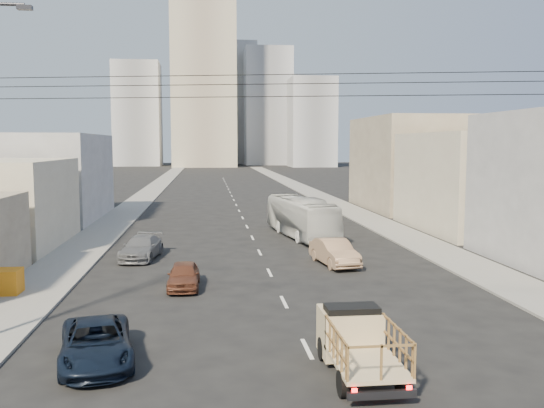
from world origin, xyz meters
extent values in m
plane|color=black|center=(0.00, 0.00, 0.00)|extent=(420.00, 420.00, 0.00)
cube|color=gray|center=(-11.75, 70.00, 0.06)|extent=(3.50, 180.00, 0.12)
cube|color=gray|center=(11.75, 70.00, 0.06)|extent=(3.50, 180.00, 0.12)
cube|color=silver|center=(0.00, 2.00, 0.01)|extent=(0.15, 2.00, 0.01)
cube|color=silver|center=(0.00, 8.00, 0.01)|extent=(0.15, 2.00, 0.01)
cube|color=silver|center=(0.00, 14.00, 0.01)|extent=(0.15, 2.00, 0.01)
cube|color=silver|center=(0.00, 20.00, 0.01)|extent=(0.15, 2.00, 0.01)
cube|color=silver|center=(0.00, 26.00, 0.01)|extent=(0.15, 2.00, 0.01)
cube|color=silver|center=(0.00, 32.00, 0.01)|extent=(0.15, 2.00, 0.01)
cube|color=silver|center=(0.00, 38.00, 0.01)|extent=(0.15, 2.00, 0.01)
cube|color=silver|center=(0.00, 44.00, 0.01)|extent=(0.15, 2.00, 0.01)
cube|color=silver|center=(0.00, 50.00, 0.01)|extent=(0.15, 2.00, 0.01)
cube|color=silver|center=(0.00, 56.00, 0.01)|extent=(0.15, 2.00, 0.01)
cube|color=silver|center=(0.00, 62.00, 0.01)|extent=(0.15, 2.00, 0.01)
cube|color=silver|center=(0.00, 68.00, 0.01)|extent=(0.15, 2.00, 0.01)
cube|color=silver|center=(0.00, 74.00, 0.01)|extent=(0.15, 2.00, 0.01)
cube|color=silver|center=(0.00, 80.00, 0.01)|extent=(0.15, 2.00, 0.01)
cube|color=silver|center=(0.00, 86.00, 0.01)|extent=(0.15, 2.00, 0.01)
cube|color=silver|center=(0.00, 92.00, 0.01)|extent=(0.15, 2.00, 0.01)
cube|color=silver|center=(0.00, 98.00, 0.01)|extent=(0.15, 2.00, 0.01)
cube|color=silver|center=(0.00, 104.00, 0.01)|extent=(0.15, 2.00, 0.01)
cube|color=tan|center=(1.20, -1.17, 0.70)|extent=(1.90, 3.00, 0.12)
cube|color=tan|center=(1.20, 0.83, 0.95)|extent=(1.90, 1.60, 1.50)
cube|color=black|center=(1.20, 0.58, 1.55)|extent=(1.70, 0.90, 0.70)
cube|color=#2D2D33|center=(1.20, -2.72, 0.40)|extent=(1.90, 0.12, 0.22)
cube|color=#FF0C0C|center=(0.45, -2.72, 0.55)|extent=(0.15, 0.05, 0.12)
cube|color=#FF0C0C|center=(1.95, -2.72, 0.55)|extent=(0.15, 0.05, 0.12)
cylinder|color=black|center=(0.35, 0.93, 0.38)|extent=(0.25, 0.76, 0.76)
cylinder|color=black|center=(2.05, 0.93, 0.38)|extent=(0.25, 0.76, 0.76)
cylinder|color=black|center=(0.35, -1.87, 0.38)|extent=(0.25, 0.76, 0.76)
cylinder|color=black|center=(2.05, -1.87, 0.38)|extent=(0.25, 0.76, 0.76)
imported|color=black|center=(-7.00, 1.50, 0.67)|extent=(3.08, 5.14, 1.34)
imported|color=silver|center=(3.77, 26.18, 1.52)|extent=(4.19, 11.14, 3.03)
imported|color=brown|center=(-4.57, 11.05, 0.64)|extent=(1.56, 3.79, 1.28)
imported|color=#A17C5E|center=(4.00, 15.59, 0.76)|extent=(2.32, 4.83, 1.53)
imported|color=slate|center=(-7.45, 18.74, 0.70)|extent=(2.66, 5.08, 1.41)
cube|color=#2D2D33|center=(-9.50, 4.00, 11.70)|extent=(0.50, 0.25, 0.15)
cylinder|color=black|center=(0.00, 1.50, 9.30)|extent=(23.01, 5.02, 0.02)
cylinder|color=black|center=(0.00, 1.50, 9.00)|extent=(23.01, 5.02, 0.02)
cylinder|color=black|center=(0.00, 1.50, 8.60)|extent=(23.01, 5.02, 0.02)
cube|color=orange|center=(-13.00, 10.48, 0.31)|extent=(1.80, 1.20, 0.38)
cube|color=orange|center=(-13.00, 10.48, 0.69)|extent=(1.80, 1.20, 0.38)
cube|color=orange|center=(-13.00, 10.48, 1.07)|extent=(1.80, 1.20, 0.38)
cube|color=#BBB097|center=(19.50, 28.00, 4.00)|extent=(11.00, 14.00, 8.00)
cube|color=gray|center=(20.00, 44.00, 5.00)|extent=(12.00, 16.00, 10.00)
cube|color=gray|center=(-19.50, 39.00, 4.00)|extent=(12.00, 16.00, 8.00)
cube|color=tan|center=(-4.00, 170.00, 30.00)|extent=(20.00, 20.00, 60.00)
cube|color=gray|center=(18.00, 185.00, 20.00)|extent=(16.00, 16.00, 40.00)
cube|color=gray|center=(-26.00, 180.00, 17.00)|extent=(15.00, 15.00, 34.00)
cube|color=gray|center=(6.00, 200.00, 22.00)|extent=(18.00, 18.00, 44.00)
cube|color=gray|center=(30.00, 165.00, 14.00)|extent=(14.00, 14.00, 28.00)
camera|label=1|loc=(-3.38, -17.03, 7.05)|focal=38.00mm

